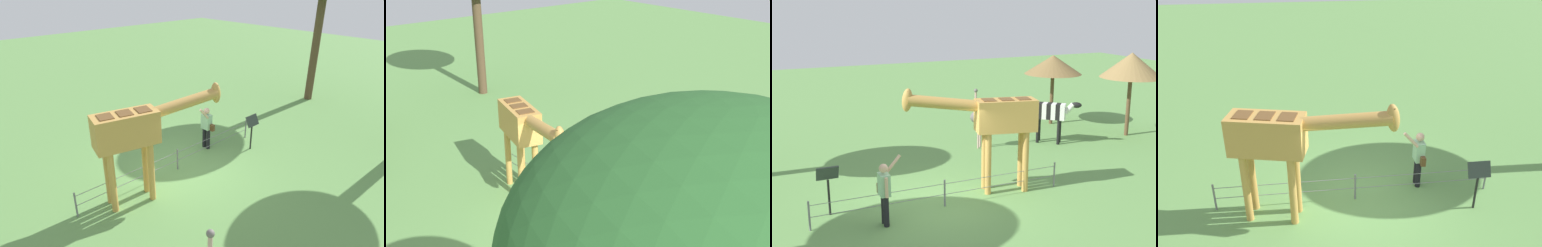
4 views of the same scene
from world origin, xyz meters
The scene contains 5 objects.
ground_plane centered at (0.00, 0.00, 0.00)m, with size 60.00×60.00×0.00m, color #60934C.
giraffe centered at (-1.73, -0.39, 2.12)m, with size 3.80×1.33×3.11m.
visitor centered at (1.75, 0.50, 0.90)m, with size 0.62×0.58×1.72m.
info_sign centered at (2.91, -0.66, 0.95)m, with size 0.56×0.21×1.32m.
wire_fence centered at (0.00, 0.07, 0.40)m, with size 7.05×0.05×0.75m.
Camera 1 is at (-6.03, -7.21, 5.90)m, focal length 31.10 mm.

